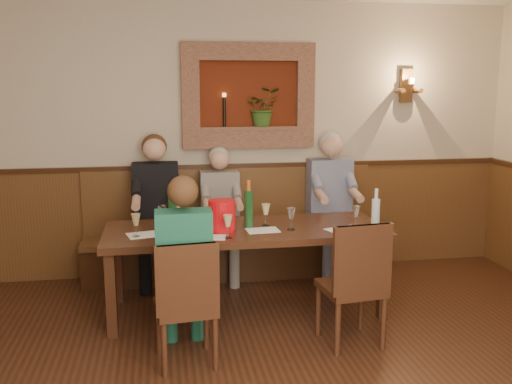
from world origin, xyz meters
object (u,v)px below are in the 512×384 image
(person_bench_left, at_px, (157,223))
(spittoon_bucket, at_px, (222,216))
(water_bottle, at_px, (376,215))
(bench, at_px, (232,245))
(chair_near_right, at_px, (351,308))
(person_bench_mid, at_px, (221,227))
(chair_near_left, at_px, (186,328))
(dining_table, at_px, (246,236))
(wine_bottle_green_a, at_px, (249,208))
(wine_bottle_green_b, at_px, (172,212))
(person_bench_right, at_px, (331,216))
(person_chair_front, at_px, (184,283))

(person_bench_left, distance_m, spittoon_bucket, 1.09)
(person_bench_left, xyz_separation_m, water_bottle, (1.80, -1.18, 0.28))
(spittoon_bucket, bearing_deg, bench, 78.26)
(chair_near_right, distance_m, spittoon_bucket, 1.30)
(bench, height_order, person_bench_mid, person_bench_mid)
(chair_near_left, bearing_deg, water_bottle, 13.36)
(chair_near_left, distance_m, person_bench_left, 1.78)
(chair_near_left, height_order, person_bench_left, person_bench_left)
(chair_near_left, xyz_separation_m, water_bottle, (1.60, 0.56, 0.63))
(dining_table, relative_size, person_bench_left, 1.61)
(person_bench_left, distance_m, water_bottle, 2.17)
(chair_near_left, xyz_separation_m, chair_near_right, (1.26, 0.11, 0.02))
(chair_near_left, height_order, water_bottle, water_bottle)
(person_bench_left, height_order, spittoon_bucket, person_bench_left)
(chair_near_right, xyz_separation_m, wine_bottle_green_a, (-0.67, 0.79, 0.64))
(wine_bottle_green_a, bearing_deg, spittoon_bucket, -162.93)
(bench, distance_m, chair_near_left, 1.93)
(wine_bottle_green_b, bearing_deg, chair_near_right, -31.65)
(bench, height_order, water_bottle, water_bottle)
(water_bottle, bearing_deg, wine_bottle_green_a, 161.19)
(person_bench_mid, bearing_deg, spittoon_bucket, -95.30)
(chair_near_left, distance_m, person_bench_right, 2.38)
(person_bench_mid, height_order, person_chair_front, person_chair_front)
(bench, distance_m, person_bench_right, 1.07)
(spittoon_bucket, relative_size, wine_bottle_green_b, 0.67)
(dining_table, distance_m, chair_near_left, 1.14)
(dining_table, bearing_deg, spittoon_bucket, -161.35)
(wine_bottle_green_a, height_order, water_bottle, wine_bottle_green_a)
(dining_table, relative_size, chair_near_right, 2.45)
(chair_near_left, bearing_deg, wine_bottle_green_b, 87.67)
(wine_bottle_green_a, distance_m, wine_bottle_green_b, 0.65)
(person_bench_left, bearing_deg, water_bottle, -33.17)
(person_bench_left, relative_size, spittoon_bucket, 5.70)
(dining_table, xyz_separation_m, spittoon_bucket, (-0.21, -0.07, 0.21))
(chair_near_left, xyz_separation_m, person_chair_front, (-0.00, 0.12, 0.29))
(chair_near_right, distance_m, water_bottle, 0.84)
(bench, xyz_separation_m, person_chair_front, (-0.56, -1.72, 0.23))
(person_bench_mid, xyz_separation_m, person_chair_front, (-0.44, -1.62, 0.00))
(person_bench_right, bearing_deg, bench, 174.02)
(person_bench_right, distance_m, spittoon_bucket, 1.56)
(dining_table, height_order, person_chair_front, person_chair_front)
(dining_table, xyz_separation_m, chair_near_right, (0.70, -0.79, -0.39))
(bench, distance_m, person_chair_front, 1.83)
(person_bench_left, relative_size, person_bench_mid, 1.10)
(chair_near_left, xyz_separation_m, person_bench_mid, (0.44, 1.74, 0.29))
(person_bench_mid, xyz_separation_m, water_bottle, (1.17, -1.18, 0.35))
(person_bench_mid, bearing_deg, water_bottle, -45.40)
(person_bench_mid, distance_m, wine_bottle_green_a, 0.93)
(person_bench_left, relative_size, wine_bottle_green_b, 3.80)
(spittoon_bucket, height_order, water_bottle, water_bottle)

